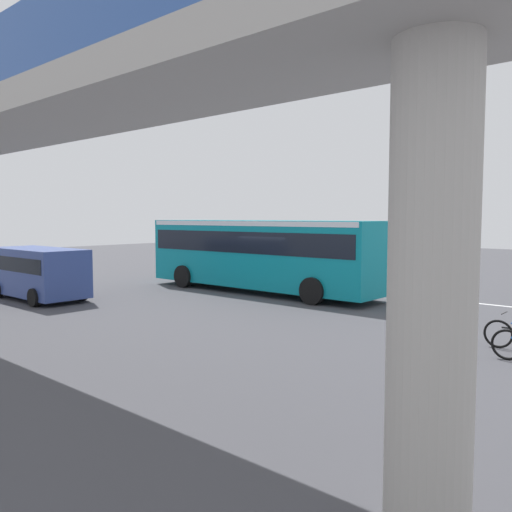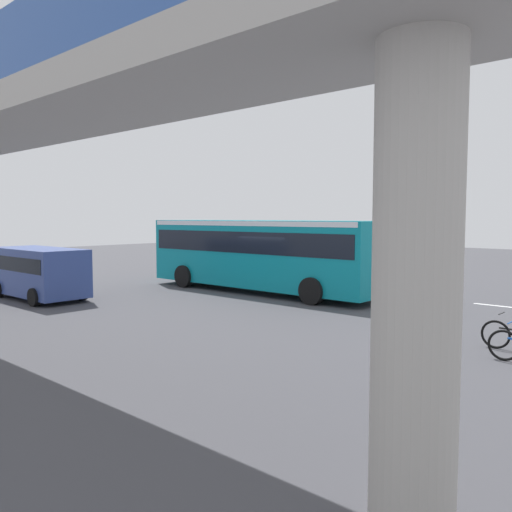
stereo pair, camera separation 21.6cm
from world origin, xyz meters
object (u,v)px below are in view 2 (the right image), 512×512
(pedestrian, at_px, (219,258))
(traffic_sign, at_px, (339,247))
(parked_van, at_px, (39,270))
(city_bus, at_px, (260,249))

(pedestrian, distance_m, traffic_sign, 8.87)
(parked_van, xyz_separation_m, pedestrian, (1.66, -11.72, -0.30))
(city_bus, height_order, traffic_sign, city_bus)
(pedestrian, relative_size, traffic_sign, 0.64)
(parked_van, relative_size, traffic_sign, 1.71)
(parked_van, relative_size, pedestrian, 2.68)
(parked_van, bearing_deg, traffic_sign, -122.96)
(pedestrian, xyz_separation_m, traffic_sign, (-8.79, 0.72, 1.00))
(city_bus, bearing_deg, pedestrian, -31.49)
(pedestrian, bearing_deg, traffic_sign, 175.30)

